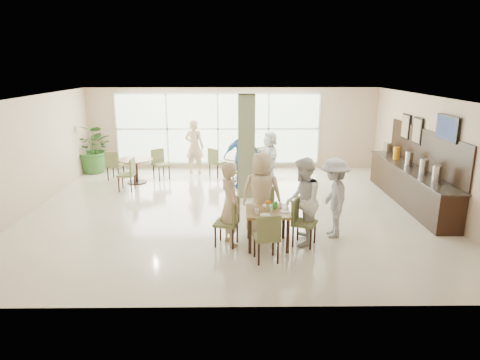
{
  "coord_description": "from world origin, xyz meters",
  "views": [
    {
      "loc": [
        0.1,
        -10.25,
        3.55
      ],
      "look_at": [
        0.2,
        -1.2,
        1.1
      ],
      "focal_mm": 32.0,
      "sensor_mm": 36.0,
      "label": 1
    }
  ],
  "objects_px": {
    "teen_left": "(230,204)",
    "teen_standing": "(334,198)",
    "main_table": "(268,215)",
    "round_table_right": "(242,162)",
    "potted_plant": "(94,148)",
    "buffet_counter": "(410,183)",
    "teen_far": "(262,193)",
    "adult_a": "(242,157)",
    "adult_b": "(270,156)",
    "adult_standing": "(194,147)",
    "teen_right": "(303,202)",
    "round_table_left": "(136,165)"
  },
  "relations": [
    {
      "from": "potted_plant",
      "to": "adult_standing",
      "type": "bearing_deg",
      "value": -2.72
    },
    {
      "from": "teen_left",
      "to": "teen_far",
      "type": "relative_size",
      "value": 0.95
    },
    {
      "from": "round_table_right",
      "to": "teen_left",
      "type": "bearing_deg",
      "value": -93.59
    },
    {
      "from": "teen_left",
      "to": "potted_plant",
      "type": "bearing_deg",
      "value": 14.93
    },
    {
      "from": "round_table_right",
      "to": "round_table_left",
      "type": "bearing_deg",
      "value": -174.79
    },
    {
      "from": "teen_left",
      "to": "teen_standing",
      "type": "relative_size",
      "value": 1.01
    },
    {
      "from": "teen_right",
      "to": "adult_a",
      "type": "xyz_separation_m",
      "value": [
        -1.15,
        4.17,
        0.02
      ]
    },
    {
      "from": "buffet_counter",
      "to": "teen_standing",
      "type": "height_order",
      "value": "buffet_counter"
    },
    {
      "from": "teen_far",
      "to": "teen_standing",
      "type": "bearing_deg",
      "value": -173.9
    },
    {
      "from": "teen_right",
      "to": "teen_standing",
      "type": "xyz_separation_m",
      "value": [
        0.72,
        0.38,
        -0.05
      ]
    },
    {
      "from": "round_table_left",
      "to": "teen_far",
      "type": "distance_m",
      "value": 5.5
    },
    {
      "from": "potted_plant",
      "to": "teen_standing",
      "type": "xyz_separation_m",
      "value": [
        6.81,
        -5.64,
        0.01
      ]
    },
    {
      "from": "round_table_left",
      "to": "teen_far",
      "type": "xyz_separation_m",
      "value": [
        3.62,
        -4.12,
        0.33
      ]
    },
    {
      "from": "teen_left",
      "to": "adult_a",
      "type": "distance_m",
      "value": 4.22
    },
    {
      "from": "main_table",
      "to": "buffet_counter",
      "type": "relative_size",
      "value": 0.18
    },
    {
      "from": "potted_plant",
      "to": "teen_far",
      "type": "xyz_separation_m",
      "value": [
        5.31,
        -5.44,
        0.06
      ]
    },
    {
      "from": "potted_plant",
      "to": "adult_b",
      "type": "relative_size",
      "value": 1.07
    },
    {
      "from": "teen_left",
      "to": "teen_right",
      "type": "height_order",
      "value": "teen_right"
    },
    {
      "from": "teen_left",
      "to": "adult_b",
      "type": "relative_size",
      "value": 1.1
    },
    {
      "from": "teen_far",
      "to": "adult_a",
      "type": "distance_m",
      "value": 3.6
    },
    {
      "from": "round_table_right",
      "to": "potted_plant",
      "type": "distance_m",
      "value": 5.07
    },
    {
      "from": "adult_a",
      "to": "adult_standing",
      "type": "xyz_separation_m",
      "value": [
        -1.55,
        1.69,
        -0.0
      ]
    },
    {
      "from": "buffet_counter",
      "to": "teen_left",
      "type": "height_order",
      "value": "buffet_counter"
    },
    {
      "from": "teen_far",
      "to": "teen_standing",
      "type": "relative_size",
      "value": 1.06
    },
    {
      "from": "main_table",
      "to": "teen_standing",
      "type": "xyz_separation_m",
      "value": [
        1.42,
        0.5,
        0.2
      ]
    },
    {
      "from": "potted_plant",
      "to": "main_table",
      "type": "bearing_deg",
      "value": -48.72
    },
    {
      "from": "adult_a",
      "to": "potted_plant",
      "type": "bearing_deg",
      "value": 165.44
    },
    {
      "from": "potted_plant",
      "to": "adult_a",
      "type": "bearing_deg",
      "value": -20.53
    },
    {
      "from": "adult_standing",
      "to": "main_table",
      "type": "bearing_deg",
      "value": 126.19
    },
    {
      "from": "teen_standing",
      "to": "adult_a",
      "type": "xyz_separation_m",
      "value": [
        -1.87,
        3.79,
        0.06
      ]
    },
    {
      "from": "main_table",
      "to": "round_table_left",
      "type": "relative_size",
      "value": 0.82
    },
    {
      "from": "round_table_right",
      "to": "adult_b",
      "type": "xyz_separation_m",
      "value": [
        0.86,
        -0.1,
        0.18
      ]
    },
    {
      "from": "teen_right",
      "to": "adult_b",
      "type": "bearing_deg",
      "value": -167.12
    },
    {
      "from": "round_table_left",
      "to": "buffet_counter",
      "type": "relative_size",
      "value": 0.23
    },
    {
      "from": "teen_right",
      "to": "adult_standing",
      "type": "xyz_separation_m",
      "value": [
        -2.71,
        5.86,
        0.01
      ]
    },
    {
      "from": "potted_plant",
      "to": "teen_left",
      "type": "xyz_separation_m",
      "value": [
        4.64,
        -6.05,
        0.02
      ]
    },
    {
      "from": "buffet_counter",
      "to": "teen_far",
      "type": "bearing_deg",
      "value": -153.39
    },
    {
      "from": "teen_left",
      "to": "teen_right",
      "type": "bearing_deg",
      "value": -111.27
    },
    {
      "from": "teen_right",
      "to": "adult_a",
      "type": "relative_size",
      "value": 0.98
    },
    {
      "from": "teen_standing",
      "to": "round_table_right",
      "type": "bearing_deg",
      "value": -156.66
    },
    {
      "from": "potted_plant",
      "to": "adult_b",
      "type": "distance_m",
      "value": 5.93
    },
    {
      "from": "buffet_counter",
      "to": "adult_b",
      "type": "distance_m",
      "value": 4.21
    },
    {
      "from": "adult_a",
      "to": "adult_standing",
      "type": "bearing_deg",
      "value": 138.56
    },
    {
      "from": "buffet_counter",
      "to": "teen_standing",
      "type": "bearing_deg",
      "value": -138.66
    },
    {
      "from": "round_table_left",
      "to": "teen_standing",
      "type": "xyz_separation_m",
      "value": [
        5.12,
        -4.33,
        0.28
      ]
    },
    {
      "from": "main_table",
      "to": "potted_plant",
      "type": "relative_size",
      "value": 0.52
    },
    {
      "from": "adult_a",
      "to": "adult_standing",
      "type": "relative_size",
      "value": 1.0
    },
    {
      "from": "teen_far",
      "to": "adult_standing",
      "type": "distance_m",
      "value": 5.61
    },
    {
      "from": "teen_far",
      "to": "adult_b",
      "type": "distance_m",
      "value": 4.35
    },
    {
      "from": "adult_b",
      "to": "teen_left",
      "type": "bearing_deg",
      "value": -28.99
    }
  ]
}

